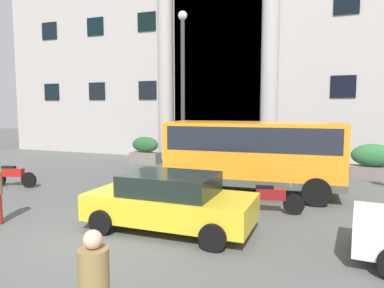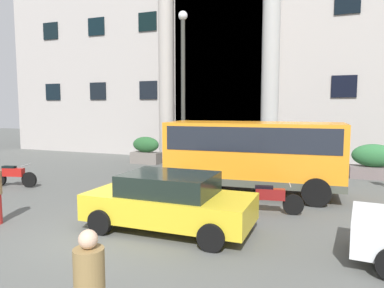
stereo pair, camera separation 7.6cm
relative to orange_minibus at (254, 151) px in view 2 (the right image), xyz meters
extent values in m
cube|color=#545653|center=(-2.54, -5.50, -1.61)|extent=(80.00, 64.00, 0.12)
cube|color=#AAA49F|center=(-2.54, 12.00, 7.91)|extent=(32.90, 9.00, 18.91)
cube|color=black|center=(-3.72, 7.56, 3.89)|extent=(5.26, 0.12, 10.88)
cylinder|color=#A9A29A|center=(-6.83, 7.25, 3.89)|extent=(0.95, 0.95, 10.88)
cylinder|color=#A6A6A2|center=(-0.62, 7.25, 3.89)|extent=(0.95, 0.95, 10.88)
cube|color=black|center=(-15.70, 7.46, 2.61)|extent=(1.23, 0.08, 1.13)
cube|color=black|center=(-11.94, 7.46, 2.61)|extent=(1.23, 0.08, 1.13)
cube|color=black|center=(-8.18, 7.46, 2.61)|extent=(1.23, 0.08, 1.13)
cube|color=black|center=(3.10, 7.46, 2.61)|extent=(1.23, 0.08, 1.13)
cube|color=black|center=(-15.70, 7.46, 6.77)|extent=(1.23, 0.08, 1.13)
cube|color=black|center=(-11.94, 7.46, 6.77)|extent=(1.23, 0.08, 1.13)
cube|color=black|center=(-8.18, 7.46, 6.77)|extent=(1.23, 0.08, 1.13)
cube|color=black|center=(3.10, 7.46, 6.77)|extent=(1.23, 0.08, 1.13)
cube|color=orange|center=(-0.01, 0.00, -0.04)|extent=(6.23, 2.59, 2.12)
cube|color=#1F242D|center=(-0.01, 0.00, 0.50)|extent=(5.87, 2.59, 0.82)
cube|color=#1F242D|center=(2.98, 0.18, 0.32)|extent=(0.17, 1.86, 1.03)
cube|color=#474B40|center=(-0.01, 0.00, -0.98)|extent=(6.23, 2.63, 0.24)
cylinder|color=black|center=(2.06, 1.24, -1.10)|extent=(0.92, 0.33, 0.90)
cylinder|color=black|center=(2.19, -0.98, -1.10)|extent=(0.92, 0.33, 0.90)
cylinder|color=black|center=(-2.21, 0.98, -1.10)|extent=(0.92, 0.33, 0.90)
cylinder|color=black|center=(-2.07, -1.24, -1.10)|extent=(0.92, 0.33, 0.90)
cube|color=slate|center=(4.34, 4.68, -1.30)|extent=(1.88, 0.98, 0.50)
ellipsoid|color=#2D6A39|center=(4.34, 4.68, -0.54)|extent=(1.81, 0.88, 1.00)
cube|color=slate|center=(-6.94, 4.75, -1.24)|extent=(1.62, 0.75, 0.62)
ellipsoid|color=#26562B|center=(-6.94, 4.75, -0.50)|extent=(1.56, 0.67, 0.86)
cube|color=gold|center=(-1.20, -4.59, -0.95)|extent=(4.21, 1.87, 0.66)
cube|color=black|center=(-1.20, -4.59, -0.36)|extent=(2.27, 1.65, 0.52)
cylinder|color=black|center=(0.23, -3.66, -1.24)|extent=(0.62, 0.20, 0.62)
cylinder|color=black|center=(0.23, -5.53, -1.24)|extent=(0.62, 0.20, 0.62)
cylinder|color=black|center=(-2.63, -3.66, -1.24)|extent=(0.62, 0.20, 0.62)
cylinder|color=black|center=(-2.63, -5.52, -1.24)|extent=(0.62, 0.20, 0.62)
cylinder|color=black|center=(-8.30, -2.18, -1.25)|extent=(0.61, 0.22, 0.60)
cube|color=#AD1A15|center=(-8.94, -2.31, -0.97)|extent=(0.87, 0.40, 0.32)
cube|color=black|center=(-9.12, -2.35, -0.79)|extent=(0.55, 0.30, 0.12)
cylinder|color=#A5A5A8|center=(-8.40, -2.20, -0.67)|extent=(0.14, 0.54, 0.03)
cylinder|color=black|center=(1.61, -2.16, -1.25)|extent=(0.61, 0.20, 0.60)
cylinder|color=black|center=(0.32, -2.38, -1.25)|extent=(0.61, 0.22, 0.60)
cube|color=maroon|center=(0.97, -2.27, -0.97)|extent=(0.87, 0.38, 0.32)
cube|color=black|center=(0.79, -2.30, -0.79)|extent=(0.55, 0.29, 0.12)
cylinder|color=#A5A5A8|center=(1.51, -2.17, -0.67)|extent=(0.12, 0.55, 0.03)
cylinder|color=olive|center=(-0.01, -9.38, -0.38)|extent=(0.36, 0.36, 0.65)
sphere|color=#DBB191|center=(-0.01, -9.38, 0.05)|extent=(0.22, 0.22, 0.22)
cylinder|color=#363832|center=(-3.70, 2.35, 1.92)|extent=(0.18, 0.18, 6.93)
sphere|color=silver|center=(-3.70, 2.35, 5.57)|extent=(0.40, 0.40, 0.40)
camera|label=1|loc=(2.47, -12.68, 1.57)|focal=33.58mm
camera|label=2|loc=(2.54, -12.66, 1.57)|focal=33.58mm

